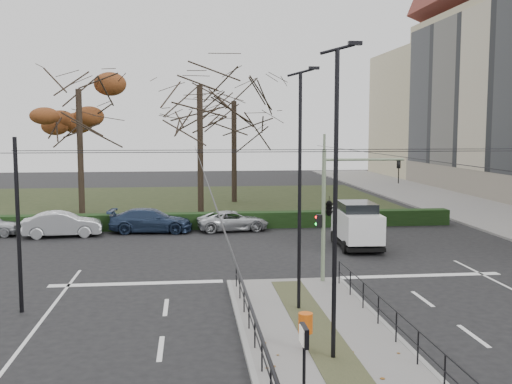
# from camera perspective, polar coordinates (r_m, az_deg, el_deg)

# --- Properties ---
(ground) EXTENTS (140.00, 140.00, 0.00)m
(ground) POSITION_cam_1_polar(r_m,az_deg,el_deg) (20.15, 5.00, -12.11)
(ground) COLOR black
(ground) RESTS_ON ground
(median_island) EXTENTS (4.40, 15.00, 0.14)m
(median_island) POSITION_cam_1_polar(r_m,az_deg,el_deg) (17.82, 6.63, -14.36)
(median_island) COLOR slate
(median_island) RESTS_ON ground
(sidewalk_east) EXTENTS (8.00, 90.00, 0.14)m
(sidewalk_east) POSITION_cam_1_polar(r_m,az_deg,el_deg) (46.65, 21.59, -2.00)
(sidewalk_east) COLOR slate
(sidewalk_east) RESTS_ON ground
(park) EXTENTS (38.00, 26.00, 0.10)m
(park) POSITION_cam_1_polar(r_m,az_deg,el_deg) (51.18, -8.78, -0.99)
(park) COLOR black
(park) RESTS_ON ground
(hedge) EXTENTS (38.00, 1.00, 1.00)m
(hedge) POSITION_cam_1_polar(r_m,az_deg,el_deg) (37.86, -9.62, -2.79)
(hedge) COLOR black
(hedge) RESTS_ON ground
(median_railing) EXTENTS (4.14, 13.24, 0.92)m
(median_railing) POSITION_cam_1_polar(r_m,az_deg,el_deg) (17.43, 6.75, -11.68)
(median_railing) COLOR black
(median_railing) RESTS_ON median_island
(catenary) EXTENTS (20.00, 34.00, 6.00)m
(catenary) POSITION_cam_1_polar(r_m,az_deg,el_deg) (20.93, 4.21, -1.79)
(catenary) COLOR black
(catenary) RESTS_ON ground
(traffic_light) EXTENTS (3.61, 2.07, 5.31)m
(traffic_light) POSITION_cam_1_polar(r_m,az_deg,el_deg) (24.12, 7.17, -1.23)
(traffic_light) COLOR gray
(traffic_light) RESTS_ON median_island
(litter_bin) EXTENTS (0.41, 0.41, 1.04)m
(litter_bin) POSITION_cam_1_polar(r_m,az_deg,el_deg) (17.05, 4.74, -12.39)
(litter_bin) COLOR black
(litter_bin) RESTS_ON median_island
(info_panel) EXTENTS (0.12, 0.54, 2.08)m
(info_panel) POSITION_cam_1_polar(r_m,az_deg,el_deg) (12.83, 4.59, -14.49)
(info_panel) COLOR black
(info_panel) RESTS_ON median_island
(streetlamp_median_near) EXTENTS (0.70, 0.14, 8.35)m
(streetlamp_median_near) POSITION_cam_1_polar(r_m,az_deg,el_deg) (15.78, 7.63, -0.86)
(streetlamp_median_near) COLOR black
(streetlamp_median_near) RESTS_ON median_island
(streetlamp_median_far) EXTENTS (0.68, 0.14, 8.17)m
(streetlamp_median_far) POSITION_cam_1_polar(r_m,az_deg,el_deg) (20.09, 4.23, 0.39)
(streetlamp_median_far) COLOR black
(streetlamp_median_far) RESTS_ON median_island
(parked_car_second) EXTENTS (4.60, 2.01, 1.47)m
(parked_car_second) POSITION_cam_1_polar(r_m,az_deg,el_deg) (36.60, -17.96, -2.93)
(parked_car_second) COLOR #B0B3B9
(parked_car_second) RESTS_ON ground
(parked_car_third) EXTENTS (5.15, 2.42, 1.45)m
(parked_car_third) POSITION_cam_1_polar(r_m,az_deg,el_deg) (36.83, -9.98, -2.69)
(parked_car_third) COLOR #202F4B
(parked_car_third) RESTS_ON ground
(parked_car_fourth) EXTENTS (4.60, 2.54, 1.22)m
(parked_car_fourth) POSITION_cam_1_polar(r_m,az_deg,el_deg) (36.93, -2.20, -2.76)
(parked_car_fourth) COLOR #B0B3B9
(parked_car_fourth) RESTS_ON ground
(white_van) EXTENTS (2.25, 4.61, 2.42)m
(white_van) POSITION_cam_1_polar(r_m,az_deg,el_deg) (32.03, 9.58, -3.02)
(white_van) COLOR white
(white_van) RESTS_ON ground
(rust_tree) EXTENTS (8.41, 8.41, 11.84)m
(rust_tree) POSITION_cam_1_polar(r_m,az_deg,el_deg) (45.48, -16.56, 9.37)
(rust_tree) COLOR black
(rust_tree) RESTS_ON park
(bare_tree_center) EXTENTS (8.40, 8.40, 11.23)m
(bare_tree_center) POSITION_cam_1_polar(r_m,az_deg,el_deg) (50.43, -2.11, 7.96)
(bare_tree_center) COLOR black
(bare_tree_center) RESTS_ON park
(bare_tree_near) EXTENTS (6.94, 6.94, 12.40)m
(bare_tree_near) POSITION_cam_1_polar(r_m,az_deg,el_deg) (44.37, -5.38, 9.24)
(bare_tree_near) COLOR black
(bare_tree_near) RESTS_ON park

